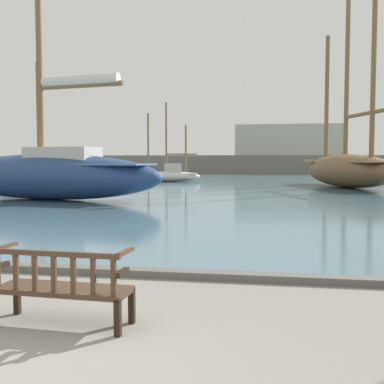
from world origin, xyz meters
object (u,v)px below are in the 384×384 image
Objects in this scene: park_bench at (62,286)px; sailboat_mid_starboard at (168,174)px; sailboat_nearest_starboard at (48,172)px; sailboat_centre_channel at (347,167)px; sailboat_mid_port at (41,177)px.

sailboat_mid_starboard is (-6.37, 34.40, 0.25)m from park_bench.
sailboat_nearest_starboard is 2.35× the size of sailboat_mid_starboard.
park_bench is at bearing -79.52° from sailboat_mid_starboard.
sailboat_centre_channel is at bearing 75.69° from park_bench.
sailboat_mid_port is at bearing 118.59° from sailboat_nearest_starboard.
sailboat_mid_port is (-13.86, 26.57, 0.23)m from park_bench.
sailboat_centre_channel reaches higher than sailboat_mid_port.
sailboat_nearest_starboard is at bearing -61.41° from sailboat_mid_port.
sailboat_mid_port is (-21.12, -1.86, -0.73)m from sailboat_centre_channel.
sailboat_mid_port is (-5.86, 10.75, -0.68)m from sailboat_nearest_starboard.
sailboat_mid_starboard is at bearing 84.96° from sailboat_nearest_starboard.
sailboat_nearest_starboard is 18.66m from sailboat_mid_starboard.
park_bench is 29.97m from sailboat_mid_port.
sailboat_nearest_starboard reaches higher than sailboat_mid_starboard.
sailboat_mid_starboard is 0.77× the size of sailboat_mid_port.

